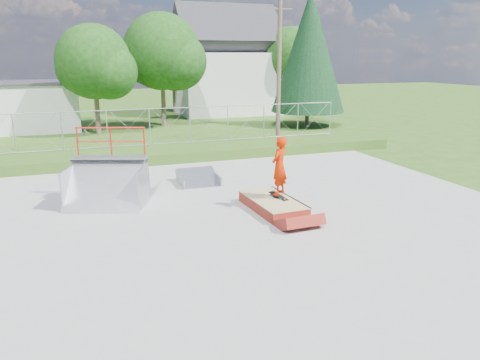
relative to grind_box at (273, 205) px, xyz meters
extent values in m
plane|color=#2B5418|center=(-2.21, -0.64, -0.19)|extent=(120.00, 120.00, 0.00)
cube|color=#989896|center=(-2.21, -0.64, -0.17)|extent=(20.00, 16.00, 0.04)
cube|color=#2B5418|center=(-2.21, 8.86, 0.06)|extent=(24.00, 3.00, 0.50)
cube|color=maroon|center=(0.00, 0.00, -0.01)|extent=(1.37, 2.64, 0.36)
cube|color=tan|center=(0.00, 0.00, 0.18)|extent=(1.39, 2.66, 0.03)
cube|color=black|center=(0.23, 0.06, 0.24)|extent=(0.42, 0.82, 0.13)
imported|color=#C21E00|center=(0.23, 0.06, 1.15)|extent=(0.79, 0.76, 1.83)
cube|color=silver|center=(6.79, 25.36, 2.31)|extent=(8.00, 6.00, 5.00)
cube|color=#333237|center=(6.79, 25.36, 5.71)|extent=(8.40, 6.08, 6.08)
cylinder|color=brown|center=(5.29, 11.36, 3.81)|extent=(0.24, 0.24, 8.00)
cylinder|color=brown|center=(-4.21, 17.36, 1.03)|extent=(0.30, 0.30, 2.45)
sphere|color=#17390F|center=(-4.21, 17.36, 4.22)|extent=(4.48, 4.48, 4.48)
sphere|color=#17390F|center=(-3.37, 16.80, 3.66)|extent=(3.36, 3.36, 3.36)
cylinder|color=brown|center=(0.29, 19.36, 1.21)|extent=(0.30, 0.30, 2.80)
sphere|color=#17390F|center=(0.29, 19.36, 4.85)|extent=(5.12, 5.12, 5.12)
sphere|color=#17390F|center=(1.25, 18.72, 4.21)|extent=(3.84, 3.84, 3.84)
cylinder|color=brown|center=(11.79, 23.36, 1.12)|extent=(0.30, 0.30, 2.62)
sphere|color=#17390F|center=(11.79, 23.36, 4.53)|extent=(4.80, 4.80, 4.80)
sphere|color=#17390F|center=(12.69, 22.76, 3.93)|extent=(3.60, 3.60, 3.60)
cylinder|color=brown|center=(2.79, 27.36, 0.86)|extent=(0.30, 0.30, 2.10)
sphere|color=#17390F|center=(2.79, 27.36, 3.59)|extent=(3.84, 3.84, 3.84)
sphere|color=#17390F|center=(3.51, 26.88, 3.11)|extent=(2.88, 2.88, 2.88)
cylinder|color=brown|center=(9.79, 16.36, 0.41)|extent=(0.28, 0.28, 1.20)
cone|color=black|center=(9.79, 16.36, 4.86)|extent=(5.04, 5.04, 8.10)
camera|label=1|loc=(-5.74, -12.88, 4.54)|focal=35.00mm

